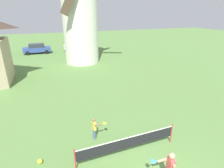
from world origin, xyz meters
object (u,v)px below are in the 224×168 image
(player_near, at_px, (170,168))
(player_far, at_px, (95,127))
(parked_car_blue, at_px, (37,48))
(parked_car_cream, at_px, (76,46))
(windmill, at_px, (79,4))
(stray_ball, at_px, (40,161))
(tennis_net, at_px, (128,143))

(player_near, bearing_deg, player_far, 115.85)
(player_near, distance_m, parked_car_blue, 28.03)
(player_far, xyz_separation_m, parked_car_cream, (3.78, 24.24, 0.11))
(windmill, height_order, stray_ball, windmill)
(player_far, relative_size, stray_ball, 5.57)
(stray_ball, bearing_deg, windmill, 70.94)
(player_near, distance_m, player_far, 4.15)
(tennis_net, height_order, parked_car_cream, parked_car_cream)
(player_far, distance_m, parked_car_cream, 24.53)
(player_far, bearing_deg, parked_car_cream, 81.13)
(parked_car_blue, distance_m, parked_car_cream, 6.37)
(tennis_net, relative_size, player_far, 4.02)
(windmill, bearing_deg, player_near, -93.42)
(tennis_net, bearing_deg, parked_car_blue, 98.12)
(stray_ball, relative_size, parked_car_cream, 0.05)
(player_near, height_order, player_far, player_near)
(windmill, bearing_deg, parked_car_blue, 124.37)
(player_far, bearing_deg, parked_car_blue, 96.15)
(player_near, xyz_separation_m, parked_car_cream, (1.97, 27.97, -0.06))
(player_near, xyz_separation_m, player_far, (-1.81, 3.73, -0.17))
(parked_car_blue, relative_size, parked_car_cream, 0.96)
(player_far, height_order, parked_car_cream, parked_car_cream)
(player_far, relative_size, parked_car_cream, 0.28)
(player_far, xyz_separation_m, parked_car_blue, (-2.58, 23.96, 0.11))
(player_near, bearing_deg, stray_ball, 147.08)
(stray_ball, distance_m, parked_car_cream, 25.86)
(windmill, distance_m, parked_car_cream, 10.55)
(tennis_net, xyz_separation_m, parked_car_cream, (2.70, 25.95, 0.13))
(parked_car_blue, bearing_deg, tennis_net, -81.88)
(windmill, distance_m, tennis_net, 18.80)
(windmill, height_order, parked_car_cream, windmill)
(player_far, distance_m, parked_car_blue, 24.10)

